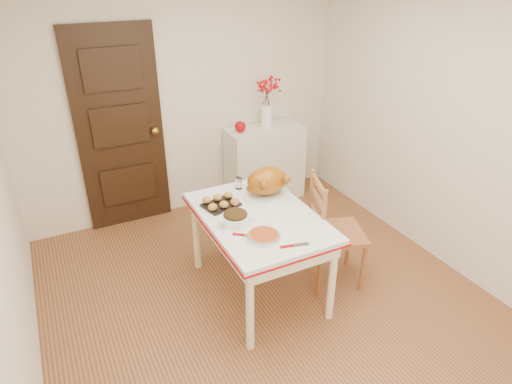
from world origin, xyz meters
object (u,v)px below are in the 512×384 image
chair_oak (337,231)px  turkey_platter (267,182)px  kitchen_table (259,254)px  pumpkin_pie (264,235)px  sideboard (265,164)px

chair_oak → turkey_platter: size_ratio=2.45×
kitchen_table → pumpkin_pie: 0.53m
sideboard → kitchen_table: size_ratio=0.70×
sideboard → turkey_platter: bearing=-117.3°
sideboard → turkey_platter: (-0.64, -1.24, 0.44)m
sideboard → pumpkin_pie: bearing=-118.2°
sideboard → chair_oak: 1.67m
sideboard → kitchen_table: 1.72m
turkey_platter → kitchen_table: bearing=-109.3°
kitchen_table → sideboard: bearing=60.5°
turkey_platter → pumpkin_pie: turkey_platter is taller
turkey_platter → pumpkin_pie: (-0.33, -0.57, -0.10)m
pumpkin_pie → kitchen_table: bearing=68.6°
sideboard → pumpkin_pie: sideboard is taller
sideboard → chair_oak: size_ratio=0.88×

